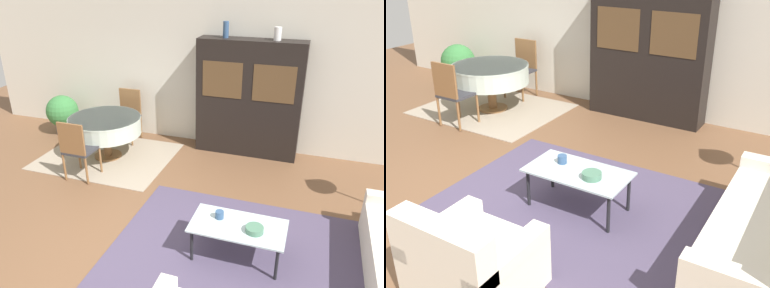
# 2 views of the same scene
# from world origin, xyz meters

# --- Properties ---
(ground_plane) EXTENTS (14.00, 14.00, 0.00)m
(ground_plane) POSITION_xyz_m (0.00, 0.00, 0.00)
(ground_plane) COLOR brown
(wall_back) EXTENTS (10.00, 0.06, 2.70)m
(wall_back) POSITION_xyz_m (0.00, 3.63, 1.35)
(wall_back) COLOR beige
(wall_back) RESTS_ON ground_plane
(area_rug) EXTENTS (3.02, 2.34, 0.01)m
(area_rug) POSITION_xyz_m (1.07, 0.54, 0.01)
(area_rug) COLOR #4C425B
(area_rug) RESTS_ON ground_plane
(dining_rug) EXTENTS (2.26, 1.81, 0.01)m
(dining_rug) POSITION_xyz_m (-1.74, 2.37, 0.01)
(dining_rug) COLOR gray
(dining_rug) RESTS_ON ground_plane
(couch) EXTENTS (0.84, 2.03, 0.87)m
(couch) POSITION_xyz_m (2.91, 0.61, 0.31)
(couch) COLOR silver
(couch) RESTS_ON ground_plane
(armchair) EXTENTS (0.87, 0.81, 0.84)m
(armchair) POSITION_xyz_m (0.99, -0.99, 0.31)
(armchair) COLOR silver
(armchair) RESTS_ON ground_plane
(coffee_table) EXTENTS (1.07, 0.57, 0.44)m
(coffee_table) POSITION_xyz_m (1.04, 0.53, 0.40)
(coffee_table) COLOR black
(coffee_table) RESTS_ON area_rug
(display_cabinet) EXTENTS (1.81, 0.43, 2.04)m
(display_cabinet) POSITION_xyz_m (0.58, 3.37, 1.02)
(display_cabinet) COLOR black
(display_cabinet) RESTS_ON ground_plane
(dining_table) EXTENTS (1.25, 1.25, 0.75)m
(dining_table) POSITION_xyz_m (-1.73, 2.37, 0.60)
(dining_table) COLOR brown
(dining_table) RESTS_ON dining_rug
(dining_chair_near) EXTENTS (0.44, 0.44, 0.99)m
(dining_chair_near) POSITION_xyz_m (-1.73, 1.52, 0.56)
(dining_chair_near) COLOR brown
(dining_chair_near) RESTS_ON dining_rug
(dining_chair_far) EXTENTS (0.44, 0.44, 0.99)m
(dining_chair_far) POSITION_xyz_m (-1.73, 3.21, 0.56)
(dining_chair_far) COLOR brown
(dining_chair_far) RESTS_ON dining_rug
(cup) EXTENTS (0.10, 0.10, 0.09)m
(cup) POSITION_xyz_m (0.81, 0.60, 0.49)
(cup) COLOR #33517A
(cup) RESTS_ON coffee_table
(bowl) EXTENTS (0.20, 0.20, 0.06)m
(bowl) POSITION_xyz_m (1.23, 0.48, 0.48)
(bowl) COLOR #4C7A60
(bowl) RESTS_ON coffee_table
(potted_plant) EXTENTS (0.64, 0.64, 0.80)m
(potted_plant) POSITION_xyz_m (-3.14, 3.06, 0.44)
(potted_plant) COLOR #4C4C51
(potted_plant) RESTS_ON ground_plane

